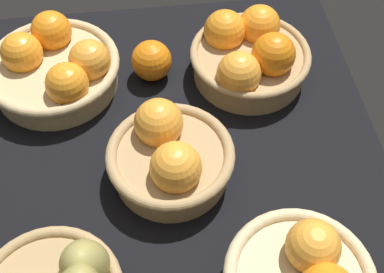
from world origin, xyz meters
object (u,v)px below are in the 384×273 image
basket_far_right (55,67)px  loose_orange_front_gap (152,61)px  basket_near_right (249,55)px  basket_center (170,156)px

basket_far_right → loose_orange_front_gap: 17.65cm
basket_far_right → loose_orange_front_gap: bearing=-89.6°
basket_far_right → loose_orange_front_gap: (0.12, -17.64, -0.58)cm
basket_far_right → basket_near_right: basket_near_right is taller
basket_far_right → basket_near_right: size_ratio=1.10×
basket_near_right → loose_orange_front_gap: basket_near_right is taller
basket_near_right → loose_orange_front_gap: 18.19cm
basket_far_right → basket_center: bearing=-139.7°
basket_center → basket_far_right: bearing=40.3°
basket_center → basket_near_right: size_ratio=0.92×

